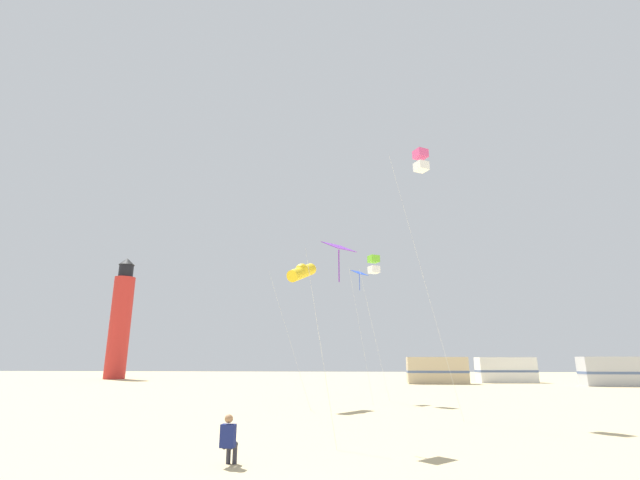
# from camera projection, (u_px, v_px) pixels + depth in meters

# --- Properties ---
(kite_flyer_standing) EXTENTS (0.35, 0.52, 1.16)m
(kite_flyer_standing) POSITION_uv_depth(u_px,v_px,m) (229.00, 438.00, 10.75)
(kite_flyer_standing) COLOR navy
(kite_flyer_standing) RESTS_ON ground
(kite_tube_gold) EXTENTS (2.63, 3.12, 8.16)m
(kite_tube_gold) POSITION_uv_depth(u_px,v_px,m) (302.00, 272.00, 26.48)
(kite_tube_gold) COLOR silver
(kite_tube_gold) RESTS_ON ground
(kite_box_rainbow) EXTENTS (2.52, 2.10, 12.98)m
(kite_box_rainbow) POSITION_uv_depth(u_px,v_px,m) (421.00, 161.00, 23.25)
(kite_box_rainbow) COLOR silver
(kite_box_rainbow) RESTS_ON ground
(kite_box_lime) EXTENTS (2.05, 2.05, 9.00)m
(kite_box_lime) POSITION_uv_depth(u_px,v_px,m) (374.00, 265.00, 29.14)
(kite_box_lime) COLOR silver
(kite_box_lime) RESTS_ON ground
(kite_diamond_blue) EXTENTS (2.31, 2.31, 8.31)m
(kite_diamond_blue) POSITION_uv_depth(u_px,v_px,m) (360.00, 277.00, 30.07)
(kite_diamond_blue) COLOR silver
(kite_diamond_blue) RESTS_ON ground
(kite_diamond_violet) EXTENTS (1.76, 1.76, 6.31)m
(kite_diamond_violet) POSITION_uv_depth(u_px,v_px,m) (338.00, 253.00, 15.11)
(kite_diamond_violet) COLOR silver
(kite_diamond_violet) RESTS_ON ground
(lighthouse_distant) EXTENTS (2.80, 2.80, 16.80)m
(lighthouse_distant) POSITION_uv_depth(u_px,v_px,m) (120.00, 321.00, 63.17)
(lighthouse_distant) COLOR red
(lighthouse_distant) RESTS_ON ground
(rv_van_tan) EXTENTS (6.49, 2.48, 2.80)m
(rv_van_tan) POSITION_uv_depth(u_px,v_px,m) (437.00, 370.00, 49.03)
(rv_van_tan) COLOR #C6B28C
(rv_van_tan) RESTS_ON ground
(rv_van_white) EXTENTS (6.59, 2.79, 2.80)m
(rv_van_white) POSITION_uv_depth(u_px,v_px,m) (506.00, 370.00, 51.64)
(rv_van_white) COLOR white
(rv_van_white) RESTS_ON ground
(rv_van_silver) EXTENTS (6.53, 2.59, 2.80)m
(rv_van_silver) POSITION_uv_depth(u_px,v_px,m) (616.00, 371.00, 44.44)
(rv_van_silver) COLOR #B7BABF
(rv_van_silver) RESTS_ON ground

